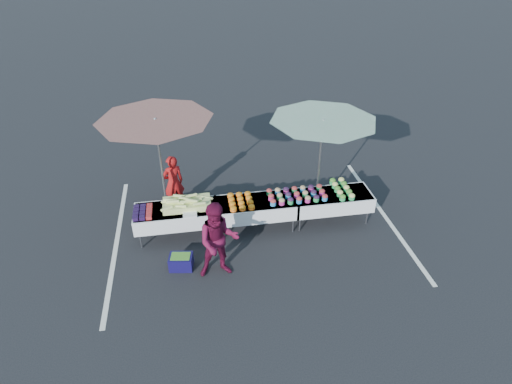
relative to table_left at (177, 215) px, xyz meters
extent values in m
plane|color=black|center=(1.80, 0.00, -0.58)|extent=(80.00, 80.00, 0.00)
cube|color=silver|center=(-1.40, 0.00, -0.58)|extent=(0.10, 5.00, 0.00)
cube|color=silver|center=(5.00, 0.00, -0.58)|extent=(0.10, 5.00, 0.00)
cube|color=white|center=(0.00, 0.00, 0.15)|extent=(1.80, 0.75, 0.04)
cube|color=white|center=(0.00, 0.00, -0.01)|extent=(1.86, 0.81, 0.36)
cylinder|color=slate|center=(-0.82, -0.29, -0.39)|extent=(0.04, 0.04, 0.39)
cylinder|color=slate|center=(-0.82, 0.29, -0.39)|extent=(0.04, 0.04, 0.39)
cylinder|color=slate|center=(0.82, -0.29, -0.39)|extent=(0.04, 0.04, 0.39)
cylinder|color=slate|center=(0.82, 0.29, -0.39)|extent=(0.04, 0.04, 0.39)
cube|color=white|center=(1.80, 0.00, 0.15)|extent=(1.80, 0.75, 0.04)
cube|color=white|center=(1.80, 0.00, -0.01)|extent=(1.86, 0.81, 0.36)
cylinder|color=slate|center=(0.98, -0.29, -0.39)|extent=(0.04, 0.04, 0.39)
cylinder|color=slate|center=(0.98, 0.29, -0.39)|extent=(0.04, 0.04, 0.39)
cylinder|color=slate|center=(2.62, -0.29, -0.39)|extent=(0.04, 0.04, 0.39)
cylinder|color=slate|center=(2.62, 0.29, -0.39)|extent=(0.04, 0.04, 0.39)
cube|color=white|center=(3.60, 0.00, 0.15)|extent=(1.80, 0.75, 0.04)
cube|color=white|center=(3.60, 0.00, -0.01)|extent=(1.86, 0.81, 0.36)
cylinder|color=slate|center=(2.78, -0.29, -0.39)|extent=(0.04, 0.04, 0.39)
cylinder|color=slate|center=(2.78, 0.29, -0.39)|extent=(0.04, 0.04, 0.39)
cylinder|color=slate|center=(4.42, -0.29, -0.39)|extent=(0.04, 0.04, 0.39)
cylinder|color=slate|center=(4.42, 0.29, -0.39)|extent=(0.04, 0.04, 0.39)
cube|color=black|center=(-0.85, -0.27, 0.21)|extent=(0.12, 0.12, 0.08)
cube|color=black|center=(-0.85, -0.13, 0.21)|extent=(0.12, 0.12, 0.08)
cube|color=black|center=(-0.85, 0.01, 0.21)|extent=(0.12, 0.12, 0.08)
cube|color=black|center=(-0.85, 0.15, 0.21)|extent=(0.12, 0.12, 0.08)
cube|color=black|center=(-0.71, -0.27, 0.21)|extent=(0.12, 0.12, 0.08)
cube|color=black|center=(-0.71, -0.13, 0.21)|extent=(0.12, 0.12, 0.08)
cube|color=black|center=(-0.71, 0.01, 0.21)|extent=(0.12, 0.12, 0.08)
cube|color=black|center=(-0.71, 0.15, 0.21)|extent=(0.12, 0.12, 0.08)
cube|color=#A61137|center=(-0.57, -0.27, 0.21)|extent=(0.12, 0.12, 0.08)
cube|color=#A61137|center=(-0.57, -0.13, 0.21)|extent=(0.12, 0.12, 0.08)
cube|color=#A61137|center=(-0.57, 0.01, 0.21)|extent=(0.12, 0.12, 0.08)
cube|color=#A61137|center=(-0.57, 0.15, 0.21)|extent=(0.12, 0.12, 0.08)
cube|color=#DDDE72|center=(0.25, 0.05, 0.24)|extent=(1.05, 0.55, 0.14)
cylinder|color=#DDDE72|center=(0.55, 0.20, 0.27)|extent=(0.27, 0.09, 0.10)
cylinder|color=#DDDE72|center=(-0.13, 0.10, 0.34)|extent=(0.27, 0.14, 0.07)
cylinder|color=#DDDE72|center=(0.36, -0.06, 0.38)|extent=(0.27, 0.14, 0.09)
cylinder|color=#DDDE72|center=(-0.17, 0.08, 0.28)|extent=(0.27, 0.15, 0.10)
cylinder|color=#DDDE72|center=(0.07, -0.01, 0.33)|extent=(0.27, 0.15, 0.08)
cylinder|color=#DDDE72|center=(0.21, 0.09, 0.36)|extent=(0.27, 0.10, 0.10)
cylinder|color=#DDDE72|center=(0.21, -0.03, 0.36)|extent=(0.27, 0.07, 0.08)
cylinder|color=#DDDE72|center=(0.12, -0.13, 0.31)|extent=(0.27, 0.14, 0.09)
cylinder|color=#DDDE72|center=(0.09, 0.25, 0.34)|extent=(0.27, 0.12, 0.08)
cylinder|color=#DDDE72|center=(0.71, 0.14, 0.29)|extent=(0.27, 0.16, 0.08)
cylinder|color=#DDDE72|center=(-0.06, 0.01, 0.34)|extent=(0.27, 0.11, 0.07)
cylinder|color=#DDDE72|center=(0.16, -0.18, 0.27)|extent=(0.27, 0.10, 0.07)
cylinder|color=#DDDE72|center=(0.36, 0.19, 0.35)|extent=(0.27, 0.12, 0.08)
cylinder|color=#DDDE72|center=(-0.18, -0.17, 0.31)|extent=(0.27, 0.15, 0.08)
cylinder|color=#DDDE72|center=(-0.09, 0.09, 0.36)|extent=(0.27, 0.10, 0.08)
cylinder|color=#DDDE72|center=(0.46, 0.00, 0.32)|extent=(0.27, 0.16, 0.10)
cylinder|color=#DDDE72|center=(-0.03, -0.02, 0.38)|extent=(0.27, 0.12, 0.09)
cylinder|color=#DDDE72|center=(0.52, -0.18, 0.37)|extent=(0.27, 0.09, 0.07)
cube|color=white|center=(0.30, -0.30, 0.19)|extent=(0.30, 0.25, 0.05)
cylinder|color=orange|center=(1.25, -0.28, 0.19)|extent=(0.15, 0.15, 0.05)
ellipsoid|color=#DC520C|center=(1.25, -0.28, 0.23)|extent=(0.15, 0.15, 0.08)
cylinder|color=orange|center=(1.25, -0.10, 0.19)|extent=(0.15, 0.15, 0.05)
ellipsoid|color=#DC520C|center=(1.25, -0.10, 0.23)|extent=(0.15, 0.15, 0.08)
cylinder|color=orange|center=(1.25, 0.08, 0.19)|extent=(0.15, 0.15, 0.05)
ellipsoid|color=#DC520C|center=(1.25, 0.08, 0.23)|extent=(0.15, 0.15, 0.08)
cylinder|color=orange|center=(1.25, 0.26, 0.19)|extent=(0.15, 0.15, 0.05)
ellipsoid|color=#DC520C|center=(1.25, 0.26, 0.23)|extent=(0.15, 0.15, 0.08)
cylinder|color=orange|center=(1.45, -0.28, 0.19)|extent=(0.15, 0.15, 0.05)
ellipsoid|color=#DC520C|center=(1.45, -0.28, 0.23)|extent=(0.15, 0.15, 0.08)
cylinder|color=orange|center=(1.45, -0.10, 0.19)|extent=(0.15, 0.15, 0.05)
ellipsoid|color=#DC520C|center=(1.45, -0.10, 0.23)|extent=(0.15, 0.15, 0.08)
cylinder|color=orange|center=(1.45, 0.08, 0.19)|extent=(0.15, 0.15, 0.05)
ellipsoid|color=#DC520C|center=(1.45, 0.08, 0.23)|extent=(0.15, 0.15, 0.08)
cylinder|color=orange|center=(1.45, 0.26, 0.19)|extent=(0.15, 0.15, 0.05)
ellipsoid|color=#DC520C|center=(1.45, 0.26, 0.23)|extent=(0.15, 0.15, 0.08)
cylinder|color=orange|center=(1.65, -0.28, 0.19)|extent=(0.15, 0.15, 0.05)
ellipsoid|color=#DC520C|center=(1.65, -0.28, 0.23)|extent=(0.15, 0.15, 0.08)
cylinder|color=orange|center=(1.65, -0.10, 0.19)|extent=(0.15, 0.15, 0.05)
ellipsoid|color=#DC520C|center=(1.65, -0.10, 0.23)|extent=(0.15, 0.15, 0.08)
cylinder|color=orange|center=(1.65, 0.08, 0.19)|extent=(0.15, 0.15, 0.05)
ellipsoid|color=#DC520C|center=(1.65, 0.08, 0.23)|extent=(0.15, 0.15, 0.08)
cylinder|color=orange|center=(1.65, 0.26, 0.19)|extent=(0.15, 0.15, 0.05)
ellipsoid|color=#DC520C|center=(1.65, 0.26, 0.23)|extent=(0.15, 0.15, 0.08)
cylinder|color=#297CBF|center=(2.15, -0.22, 0.22)|extent=(0.13, 0.13, 0.10)
ellipsoid|color=#9E3122|center=(2.15, -0.22, 0.28)|extent=(0.14, 0.14, 0.10)
cylinder|color=#BF2982|center=(2.15, 0.00, 0.22)|extent=(0.13, 0.13, 0.10)
ellipsoid|color=#9E3122|center=(2.15, 0.00, 0.28)|extent=(0.14, 0.14, 0.10)
cylinder|color=green|center=(2.15, 0.22, 0.22)|extent=(0.13, 0.13, 0.10)
ellipsoid|color=#9E3122|center=(2.15, 0.22, 0.28)|extent=(0.14, 0.14, 0.10)
cylinder|color=#BF2982|center=(2.35, -0.22, 0.22)|extent=(0.13, 0.13, 0.10)
ellipsoid|color=#AB7B53|center=(2.35, -0.22, 0.28)|extent=(0.14, 0.14, 0.10)
cylinder|color=green|center=(2.35, 0.00, 0.22)|extent=(0.13, 0.13, 0.10)
ellipsoid|color=#AB7B53|center=(2.35, 0.00, 0.28)|extent=(0.14, 0.14, 0.10)
cylinder|color=#297CBF|center=(2.35, 0.22, 0.22)|extent=(0.13, 0.13, 0.10)
ellipsoid|color=#AB7B53|center=(2.35, 0.22, 0.28)|extent=(0.14, 0.14, 0.10)
cylinder|color=green|center=(2.55, -0.22, 0.22)|extent=(0.13, 0.13, 0.10)
ellipsoid|color=#2A122F|center=(2.55, -0.22, 0.28)|extent=(0.14, 0.14, 0.10)
cylinder|color=#297CBF|center=(2.55, 0.00, 0.22)|extent=(0.13, 0.13, 0.10)
ellipsoid|color=#2A122F|center=(2.55, 0.00, 0.28)|extent=(0.14, 0.14, 0.10)
cylinder|color=#BF2982|center=(2.55, 0.22, 0.22)|extent=(0.13, 0.13, 0.10)
ellipsoid|color=#2A122F|center=(2.55, 0.22, 0.28)|extent=(0.14, 0.14, 0.10)
cylinder|color=#297CBF|center=(2.75, -0.22, 0.22)|extent=(0.13, 0.13, 0.10)
ellipsoid|color=#9E3122|center=(2.75, -0.22, 0.28)|extent=(0.14, 0.14, 0.10)
cylinder|color=#BF2982|center=(2.75, 0.00, 0.22)|extent=(0.13, 0.13, 0.10)
ellipsoid|color=#9E3122|center=(2.75, 0.00, 0.28)|extent=(0.14, 0.14, 0.10)
cylinder|color=green|center=(2.75, 0.22, 0.22)|extent=(0.13, 0.13, 0.10)
ellipsoid|color=#9E3122|center=(2.75, 0.22, 0.28)|extent=(0.14, 0.14, 0.10)
cylinder|color=#BF2982|center=(2.95, -0.22, 0.22)|extent=(0.13, 0.13, 0.10)
ellipsoid|color=#AB7B53|center=(2.95, -0.22, 0.28)|extent=(0.14, 0.14, 0.10)
cylinder|color=green|center=(2.95, 0.00, 0.22)|extent=(0.13, 0.13, 0.10)
ellipsoid|color=#AB7B53|center=(2.95, 0.00, 0.28)|extent=(0.14, 0.14, 0.10)
cylinder|color=#297CBF|center=(2.95, 0.22, 0.22)|extent=(0.13, 0.13, 0.10)
ellipsoid|color=#AB7B53|center=(2.95, 0.22, 0.28)|extent=(0.14, 0.14, 0.10)
cylinder|color=green|center=(3.15, -0.22, 0.22)|extent=(0.13, 0.13, 0.10)
ellipsoid|color=#2A122F|center=(3.15, -0.22, 0.28)|extent=(0.14, 0.14, 0.10)
cylinder|color=#297CBF|center=(3.15, 0.00, 0.22)|extent=(0.13, 0.13, 0.10)
ellipsoid|color=#2A122F|center=(3.15, 0.00, 0.28)|extent=(0.14, 0.14, 0.10)
cylinder|color=#BF2982|center=(3.15, 0.22, 0.22)|extent=(0.13, 0.13, 0.10)
ellipsoid|color=#2A122F|center=(3.15, 0.22, 0.28)|extent=(0.14, 0.14, 0.10)
cylinder|color=#297CBF|center=(3.35, -0.22, 0.22)|extent=(0.13, 0.13, 0.10)
ellipsoid|color=#9E3122|center=(3.35, -0.22, 0.28)|extent=(0.14, 0.14, 0.10)
cylinder|color=#BF2982|center=(3.35, 0.00, 0.22)|extent=(0.13, 0.13, 0.10)
ellipsoid|color=#9E3122|center=(3.35, 0.00, 0.28)|extent=(0.14, 0.14, 0.10)
cylinder|color=green|center=(3.35, 0.22, 0.22)|extent=(0.13, 0.13, 0.10)
ellipsoid|color=#9E3122|center=(3.35, 0.22, 0.28)|extent=(0.14, 0.14, 0.10)
cylinder|color=green|center=(3.75, -0.28, 0.21)|extent=(0.14, 0.14, 0.08)
ellipsoid|color=#2D731E|center=(3.75, -0.28, 0.26)|extent=(0.14, 0.14, 0.11)
cylinder|color=green|center=(3.75, -0.10, 0.21)|extent=(0.14, 0.14, 0.08)
ellipsoid|color=#B7B652|center=(3.75, -0.10, 0.26)|extent=(0.14, 0.14, 0.11)
cylinder|color=green|center=(3.75, 0.08, 0.21)|extent=(0.14, 0.14, 0.08)
ellipsoid|color=#2D731E|center=(3.75, 0.08, 0.26)|extent=(0.14, 0.14, 0.11)
cylinder|color=green|center=(3.75, 0.26, 0.21)|extent=(0.14, 0.14, 0.08)
ellipsoid|color=#B7B652|center=(3.75, 0.26, 0.26)|extent=(0.14, 0.14, 0.11)
cylinder|color=green|center=(3.75, 0.44, 0.21)|extent=(0.14, 0.14, 0.08)
ellipsoid|color=#2D731E|center=(3.75, 0.44, 0.26)|extent=(0.14, 0.14, 0.11)
cylinder|color=green|center=(3.97, -0.28, 0.21)|extent=(0.14, 0.14, 0.08)
ellipsoid|color=#B7B652|center=(3.97, -0.28, 0.26)|extent=(0.14, 0.14, 0.11)
cylinder|color=green|center=(3.97, -0.10, 0.21)|extent=(0.14, 0.14, 0.08)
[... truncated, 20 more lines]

